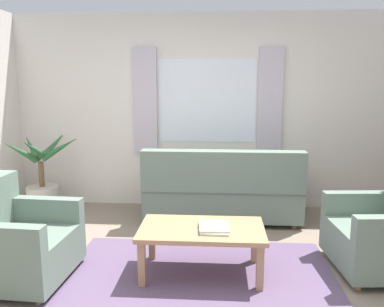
{
  "coord_description": "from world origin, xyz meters",
  "views": [
    {
      "loc": [
        0.16,
        -3.16,
        1.71
      ],
      "look_at": [
        -0.1,
        0.7,
        1.0
      ],
      "focal_mm": 37.22,
      "sensor_mm": 36.0,
      "label": 1
    }
  ],
  "objects_px": {
    "armchair_left": "(15,241)",
    "book_stack_on_table": "(215,227)",
    "couch": "(222,191)",
    "coffee_table": "(202,234)",
    "potted_plant": "(42,183)"
  },
  "relations": [
    {
      "from": "couch",
      "to": "coffee_table",
      "type": "bearing_deg",
      "value": 82.53
    },
    {
      "from": "couch",
      "to": "potted_plant",
      "type": "relative_size",
      "value": 1.6
    },
    {
      "from": "book_stack_on_table",
      "to": "potted_plant",
      "type": "bearing_deg",
      "value": 144.6
    },
    {
      "from": "coffee_table",
      "to": "potted_plant",
      "type": "bearing_deg",
      "value": 143.95
    },
    {
      "from": "couch",
      "to": "book_stack_on_table",
      "type": "bearing_deg",
      "value": 87.05
    },
    {
      "from": "armchair_left",
      "to": "book_stack_on_table",
      "type": "bearing_deg",
      "value": -81.1
    },
    {
      "from": "armchair_left",
      "to": "coffee_table",
      "type": "distance_m",
      "value": 1.62
    },
    {
      "from": "book_stack_on_table",
      "to": "armchair_left",
      "type": "bearing_deg",
      "value": -174.27
    },
    {
      "from": "couch",
      "to": "book_stack_on_table",
      "type": "xyz_separation_m",
      "value": [
        -0.08,
        -1.49,
        0.09
      ]
    },
    {
      "from": "armchair_left",
      "to": "book_stack_on_table",
      "type": "distance_m",
      "value": 1.73
    },
    {
      "from": "potted_plant",
      "to": "couch",
      "type": "bearing_deg",
      "value": -2.99
    },
    {
      "from": "couch",
      "to": "potted_plant",
      "type": "distance_m",
      "value": 2.35
    },
    {
      "from": "book_stack_on_table",
      "to": "potted_plant",
      "type": "xyz_separation_m",
      "value": [
        -2.27,
        1.61,
        -0.06
      ]
    },
    {
      "from": "armchair_left",
      "to": "book_stack_on_table",
      "type": "relative_size",
      "value": 2.7
    },
    {
      "from": "couch",
      "to": "coffee_table",
      "type": "distance_m",
      "value": 1.46
    }
  ]
}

